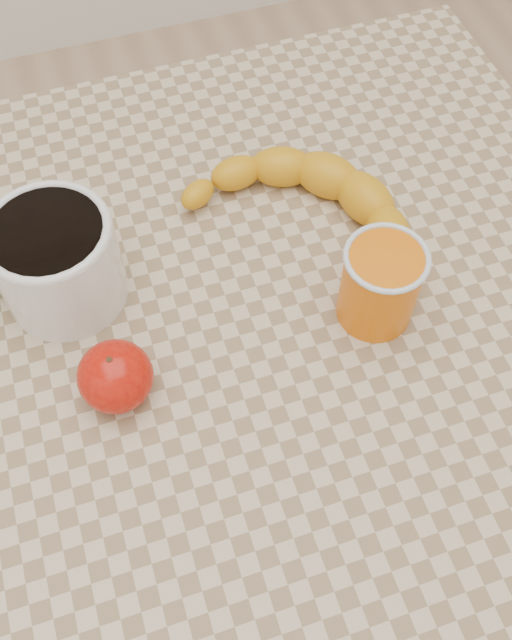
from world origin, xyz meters
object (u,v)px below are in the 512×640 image
object	(u,v)px
coffee_mug	(53,259)
banana	(314,223)
table	(256,372)
orange_juice_glass	(380,284)
apple	(115,376)

from	to	relation	value
coffee_mug	banana	distance (m)	0.26
coffee_mug	banana	size ratio (longest dim) A/B	0.49
table	banana	size ratio (longest dim) A/B	2.25
coffee_mug	orange_juice_glass	world-z (taller)	coffee_mug
table	orange_juice_glass	distance (m)	0.18
apple	banana	size ratio (longest dim) A/B	0.24
coffee_mug	banana	xyz separation A→B (m)	(0.26, -0.01, -0.03)
apple	banana	bearing A→B (deg)	25.90
orange_juice_glass	banana	size ratio (longest dim) A/B	0.25
orange_juice_glass	table	bearing A→B (deg)	172.83
banana	apple	bearing A→B (deg)	-175.12
orange_juice_glass	banana	world-z (taller)	orange_juice_glass
table	orange_juice_glass	size ratio (longest dim) A/B	8.86
coffee_mug	banana	bearing A→B (deg)	-3.05
banana	coffee_mug	bearing A→B (deg)	155.93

